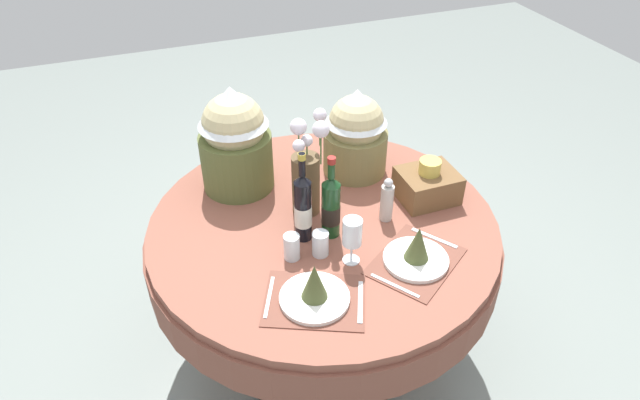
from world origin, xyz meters
TOP-DOWN VIEW (x-y plane):
  - ground at (0.00, 0.00)m, footprint 8.00×8.00m
  - dining_table at (0.00, 0.00)m, footprint 1.42×1.42m
  - place_setting_left at (-0.18, -0.39)m, footprint 0.42×0.38m
  - place_setting_right at (0.23, -0.34)m, footprint 0.43×0.41m
  - flower_vase at (-0.04, 0.09)m, footprint 0.17×0.19m
  - wine_bottle_left at (-0.00, -0.08)m, footprint 0.07×0.07m
  - wine_bottle_centre at (-0.11, -0.07)m, footprint 0.07×0.07m
  - wine_glass_right at (0.01, -0.25)m, footprint 0.07×0.07m
  - tumbler_near_left at (-0.18, -0.16)m, footprint 0.06×0.06m
  - tumbler_mid at (-0.08, -0.18)m, footprint 0.06×0.06m
  - pepper_mill at (0.24, -0.07)m, footprint 0.05×0.05m
  - gift_tub_back_left at (-0.25, 0.37)m, footprint 0.30×0.30m
  - gift_tub_back_right at (0.26, 0.30)m, footprint 0.28×0.28m
  - woven_basket_side_right at (0.46, -0.01)m, footprint 0.23×0.20m

SIDE VIEW (x-z plane):
  - ground at x=0.00m, z-range 0.00..0.00m
  - dining_table at x=0.00m, z-range 0.24..1.00m
  - place_setting_left at x=-0.18m, z-range 0.73..0.89m
  - place_setting_right at x=0.23m, z-range 0.73..0.89m
  - tumbler_mid at x=-0.08m, z-range 0.76..0.86m
  - tumbler_near_left at x=-0.18m, z-range 0.76..0.86m
  - woven_basket_side_right at x=0.46m, z-range 0.74..0.92m
  - pepper_mill at x=0.24m, z-range 0.75..0.94m
  - wine_glass_right at x=0.01m, z-range 0.80..0.99m
  - wine_bottle_left at x=0.00m, z-range 0.72..1.07m
  - wine_bottle_centre at x=-0.11m, z-range 0.71..1.09m
  - flower_vase at x=-0.04m, z-range 0.72..1.16m
  - gift_tub_back_right at x=0.26m, z-range 0.77..1.17m
  - gift_tub_back_left at x=-0.25m, z-range 0.77..1.24m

